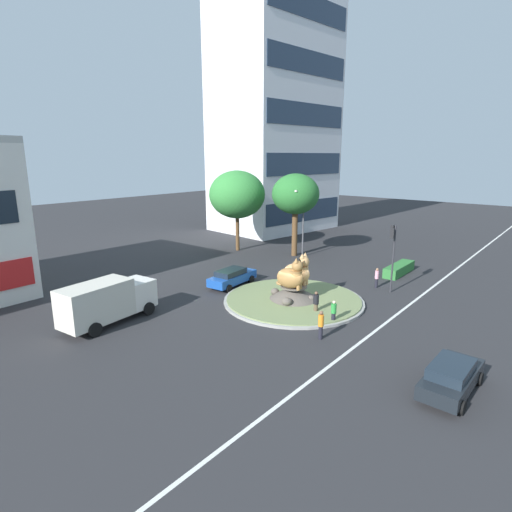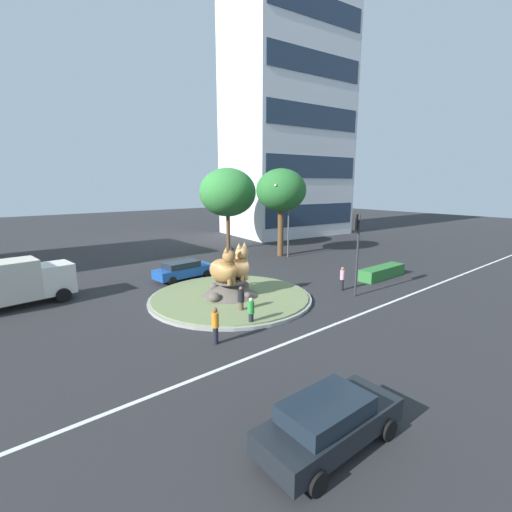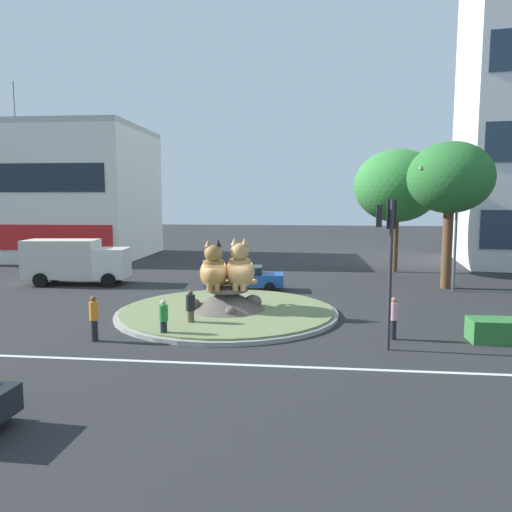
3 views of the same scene
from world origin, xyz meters
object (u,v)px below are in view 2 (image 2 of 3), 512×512
at_px(streetlight_arm, 287,215).
at_px(traffic_light_mast, 356,237).
at_px(cat_statue_calico, 237,265).
at_px(pedestrian_orange_shirt, 215,325).
at_px(pedestrian_green_shirt, 251,311).
at_px(broadleaf_tree_behind_island, 228,193).
at_px(second_tree_near_tower, 281,191).
at_px(hatchback_near_shophouse, 329,421).
at_px(office_tower, 287,123).
at_px(sedan_on_far_lane, 184,270).
at_px(pedestrian_black_shirt, 241,300).
at_px(pedestrian_pink_shirt, 342,278).
at_px(cat_statue_tabby, 224,269).
at_px(delivery_box_truck, 11,283).

bearing_deg(streetlight_arm, traffic_light_mast, 52.13).
bearing_deg(cat_statue_calico, pedestrian_orange_shirt, -49.07).
xyz_separation_m(pedestrian_orange_shirt, pedestrian_green_shirt, (2.59, 0.58, -0.13)).
bearing_deg(traffic_light_mast, broadleaf_tree_behind_island, -5.98).
xyz_separation_m(second_tree_near_tower, hatchback_near_shophouse, (-17.77, -20.96, -5.92)).
bearing_deg(hatchback_near_shophouse, broadleaf_tree_behind_island, 61.39).
bearing_deg(cat_statue_calico, broadleaf_tree_behind_island, 142.79).
distance_m(traffic_light_mast, second_tree_near_tower, 14.45).
distance_m(cat_statue_calico, office_tower, 34.87).
bearing_deg(sedan_on_far_lane, streetlight_arm, 0.59).
relative_size(pedestrian_green_shirt, hatchback_near_shophouse, 0.34).
height_order(pedestrian_black_shirt, pedestrian_pink_shirt, pedestrian_pink_shirt).
relative_size(cat_statue_calico, second_tree_near_tower, 0.28).
bearing_deg(broadleaf_tree_behind_island, cat_statue_calico, -122.92).
height_order(cat_statue_tabby, broadleaf_tree_behind_island, broadleaf_tree_behind_island).
relative_size(streetlight_arm, pedestrian_orange_shirt, 4.18).
xyz_separation_m(traffic_light_mast, streetlight_arm, (5.47, 12.07, 0.38)).
height_order(traffic_light_mast, hatchback_near_shophouse, traffic_light_mast).
bearing_deg(pedestrian_green_shirt, pedestrian_pink_shirt, -154.04).
bearing_deg(pedestrian_orange_shirt, pedestrian_pink_shirt, -67.61).
distance_m(second_tree_near_tower, delivery_box_truck, 24.06).
xyz_separation_m(pedestrian_orange_shirt, pedestrian_pink_shirt, (11.60, 1.54, -0.06)).
distance_m(traffic_light_mast, pedestrian_green_shirt, 9.10).
relative_size(traffic_light_mast, pedestrian_orange_shirt, 3.05).
height_order(cat_statue_tabby, second_tree_near_tower, second_tree_near_tower).
distance_m(pedestrian_black_shirt, pedestrian_green_shirt, 1.87).
distance_m(second_tree_near_tower, sedan_on_far_lane, 13.88).
distance_m(streetlight_arm, delivery_box_truck, 23.58).
bearing_deg(cat_statue_calico, second_tree_near_tower, 121.06).
distance_m(office_tower, streetlight_arm, 21.95).
bearing_deg(streetlight_arm, delivery_box_truck, -12.84).
height_order(cat_statue_calico, office_tower, office_tower).
bearing_deg(delivery_box_truck, broadleaf_tree_behind_island, 14.11).
height_order(cat_statue_tabby, pedestrian_green_shirt, cat_statue_tabby).
distance_m(pedestrian_black_shirt, delivery_box_truck, 14.01).
xyz_separation_m(broadleaf_tree_behind_island, hatchback_near_shophouse, (-15.75, -27.58, -5.66)).
distance_m(streetlight_arm, pedestrian_green_shirt, 18.60).
xyz_separation_m(streetlight_arm, pedestrian_pink_shirt, (-4.99, -10.76, -3.48)).
bearing_deg(office_tower, sedan_on_far_lane, -143.00).
bearing_deg(office_tower, traffic_light_mast, -118.67).
distance_m(office_tower, broadleaf_tree_behind_island, 18.53).
distance_m(streetlight_arm, hatchback_near_shophouse, 26.92).
bearing_deg(hatchback_near_shophouse, traffic_light_mast, 33.98).
bearing_deg(pedestrian_pink_shirt, pedestrian_orange_shirt, 72.99).
bearing_deg(sedan_on_far_lane, cat_statue_calico, -87.67).
xyz_separation_m(cat_statue_calico, sedan_on_far_lane, (-0.73, 6.17, -1.38)).
bearing_deg(sedan_on_far_lane, office_tower, 25.73).
bearing_deg(pedestrian_black_shirt, traffic_light_mast, 34.85).
bearing_deg(broadleaf_tree_behind_island, second_tree_near_tower, -73.07).
distance_m(cat_statue_tabby, pedestrian_orange_shirt, 6.22).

